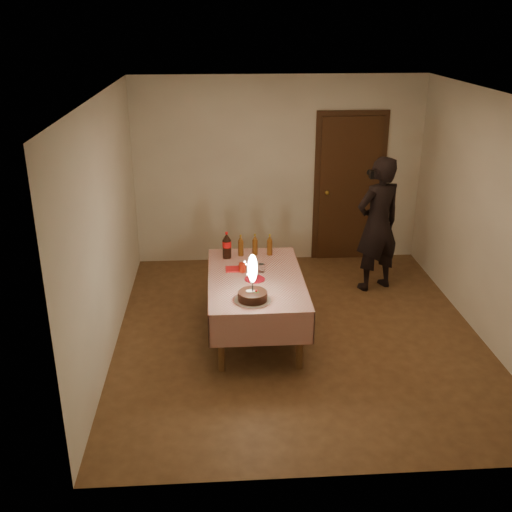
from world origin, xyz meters
name	(u,v)px	position (x,y,z in m)	size (l,w,h in m)	color
ground	(298,333)	(0.00, 0.00, 0.00)	(4.00, 4.50, 0.01)	brown
room_shell	(304,188)	(0.03, 0.08, 1.65)	(4.04, 4.54, 2.62)	silver
dining_table	(256,285)	(-0.47, 0.04, 0.59)	(1.02, 1.72, 0.69)	brown
birthday_cake	(253,290)	(-0.54, -0.53, 0.80)	(0.37, 0.37, 0.49)	white
red_plate	(255,279)	(-0.48, -0.03, 0.69)	(0.22, 0.22, 0.01)	#B10C1D
red_cup	(243,268)	(-0.61, 0.19, 0.74)	(0.08, 0.08, 0.10)	#A71C0B
clear_cup	(261,268)	(-0.40, 0.17, 0.73)	(0.07, 0.07, 0.09)	white
napkin_stack	(233,269)	(-0.71, 0.24, 0.70)	(0.15, 0.15, 0.02)	red
cola_bottle	(227,245)	(-0.77, 0.61, 0.84)	(0.10, 0.10, 0.32)	black
amber_bottle_left	(241,246)	(-0.60, 0.68, 0.80)	(0.06, 0.06, 0.26)	#5E3410
amber_bottle_right	(270,245)	(-0.26, 0.67, 0.80)	(0.06, 0.06, 0.26)	#5E3410
amber_bottle_mid	(255,245)	(-0.43, 0.69, 0.80)	(0.06, 0.06, 0.26)	#5E3410
photographer	(378,224)	(1.14, 1.15, 0.87)	(0.74, 0.63, 1.73)	black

